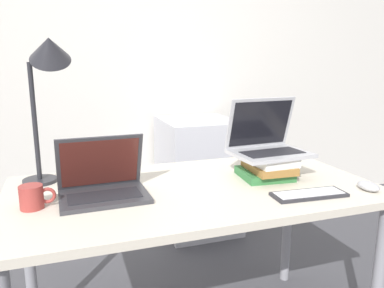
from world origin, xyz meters
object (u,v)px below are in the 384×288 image
Objects in this scene: laptop_on_books at (267,143)px; mouse at (368,186)px; desk_lamp at (47,67)px; mini_fridge at (198,174)px; wireless_keyboard at (309,194)px; mug at (33,197)px; book_stack at (268,167)px; laptop_left at (103,185)px.

laptop_on_books is 3.42× the size of mouse.
desk_lamp is 1.58m from mini_fridge.
desk_lamp is at bearing 152.26° from wireless_keyboard.
mug is at bearing -105.29° from desk_lamp.
mini_fridge is at bearing 49.28° from mug.
mug is (-0.96, -0.07, -0.11)m from laptop_on_books.
book_stack is 2.43× the size of mouse.
book_stack is 0.26m from wireless_keyboard.
mouse is 1.27m from mug.
mini_fridge is at bearing 87.45° from wireless_keyboard.
desk_lamp is at bearing 156.93° from mouse.
mug is at bearing -177.10° from book_stack.
laptop_left is 1.37× the size of book_stack.
laptop_on_books is (0.01, 0.02, 0.10)m from book_stack.
laptop_left is 0.78m from wireless_keyboard.
desk_lamp reaches higher than wireless_keyboard.
mini_fridge is at bearing 85.51° from laptop_on_books.
laptop_left reaches higher than book_stack.
laptop_on_books reaches higher than mouse.
mug is 0.19× the size of desk_lamp.
wireless_keyboard is 0.46× the size of desk_lamp.
book_stack reaches higher than wireless_keyboard.
wireless_keyboard is 1.13m from desk_lamp.
wireless_keyboard is 2.41× the size of mug.
laptop_left is 1.04m from mouse.
laptop_on_books is 0.53× the size of desk_lamp.
desk_lamp is at bearing 126.15° from laptop_left.
mouse is at bearing -43.30° from book_stack.
laptop_left reaches higher than mouse.
laptop_on_books is 1.15× the size of wireless_keyboard.
laptop_left is 0.97× the size of laptop_on_books.
desk_lamp reaches higher than book_stack.
laptop_on_books is 1.25m from mini_fridge.
mouse is 1.36m from desk_lamp.
mouse is at bearing -23.07° from desk_lamp.
laptop_left is 0.52m from desk_lamp.
book_stack is 1.98× the size of mug.
laptop_left is at bearing 165.04° from mouse.
laptop_left reaches higher than mini_fridge.
laptop_on_books reaches higher than wireless_keyboard.
book_stack is at bearing 97.15° from wireless_keyboard.
laptop_on_books is 0.32m from wireless_keyboard.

